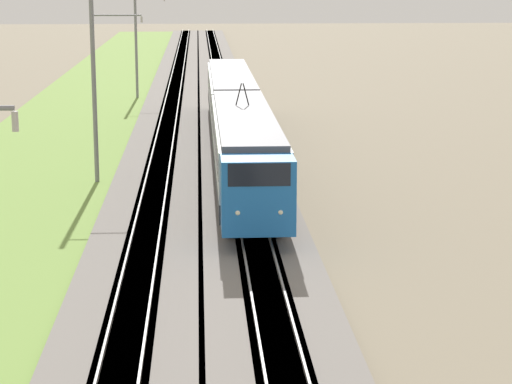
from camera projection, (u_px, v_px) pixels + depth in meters
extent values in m
cube|color=slate|center=(164.00, 146.00, 59.72)|extent=(240.00, 4.40, 0.30)
cube|color=slate|center=(234.00, 146.00, 59.95)|extent=(240.00, 4.40, 0.30)
cube|color=#4C4238|center=(164.00, 146.00, 59.72)|extent=(240.00, 1.57, 0.30)
cube|color=gray|center=(155.00, 143.00, 59.64)|extent=(240.00, 0.07, 0.15)
cube|color=gray|center=(173.00, 143.00, 59.70)|extent=(240.00, 0.07, 0.15)
cube|color=#4C4238|center=(234.00, 146.00, 59.95)|extent=(240.00, 1.57, 0.30)
cube|color=gray|center=(226.00, 142.00, 59.87)|extent=(240.00, 0.07, 0.15)
cube|color=gray|center=(243.00, 142.00, 59.93)|extent=(240.00, 0.07, 0.15)
cube|color=olive|center=(52.00, 149.00, 59.36)|extent=(240.00, 10.02, 0.12)
cube|color=blue|center=(258.00, 195.00, 36.48)|extent=(1.86, 2.69, 2.76)
cube|color=black|center=(258.00, 171.00, 36.01)|extent=(1.34, 2.24, 0.83)
sphere|color=#F2EAC6|center=(238.00, 213.00, 35.68)|extent=(0.20, 0.20, 0.20)
sphere|color=#F2EAC6|center=(281.00, 212.00, 35.76)|extent=(0.20, 0.20, 0.20)
cube|color=#2D2D33|center=(245.00, 169.00, 46.35)|extent=(17.95, 2.80, 0.77)
cube|color=silver|center=(245.00, 140.00, 46.05)|extent=(17.95, 2.80, 1.99)
cube|color=black|center=(245.00, 136.00, 46.02)|extent=(16.52, 2.82, 0.83)
cube|color=#515156|center=(245.00, 116.00, 45.81)|extent=(17.95, 2.58, 0.25)
cube|color=black|center=(245.00, 183.00, 46.49)|extent=(17.05, 2.38, 0.55)
cylinder|color=black|center=(240.00, 217.00, 39.43)|extent=(0.86, 0.12, 0.86)
cylinder|color=black|center=(267.00, 216.00, 39.49)|extent=(0.86, 0.12, 0.86)
cube|color=#2D2D33|center=(231.00, 112.00, 65.35)|extent=(19.81, 2.80, 0.77)
cube|color=silver|center=(231.00, 91.00, 65.05)|extent=(19.81, 2.80, 1.99)
cube|color=black|center=(231.00, 89.00, 65.01)|extent=(18.23, 2.82, 0.83)
cube|color=#515156|center=(231.00, 74.00, 64.81)|extent=(19.81, 2.58, 0.25)
cube|color=black|center=(231.00, 122.00, 65.49)|extent=(18.82, 2.38, 0.55)
cylinder|color=black|center=(239.00, 94.00, 48.28)|extent=(0.06, 0.33, 1.08)
cylinder|color=black|center=(246.00, 94.00, 48.30)|extent=(0.06, 0.33, 1.08)
cube|color=black|center=(254.00, 238.00, 39.65)|extent=(0.10, 0.10, 0.00)
cylinder|color=#B2ADA8|center=(15.00, 121.00, 14.72)|extent=(0.10, 0.10, 0.30)
cylinder|color=slate|center=(94.00, 92.00, 48.82)|extent=(0.22, 0.22, 9.21)
cylinder|color=slate|center=(117.00, 15.00, 48.09)|extent=(0.08, 2.40, 0.08)
cylinder|color=#B2ADA8|center=(142.00, 19.00, 48.20)|extent=(0.10, 0.10, 0.30)
cylinder|color=slate|center=(136.00, 43.00, 82.28)|extent=(0.22, 0.22, 9.28)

